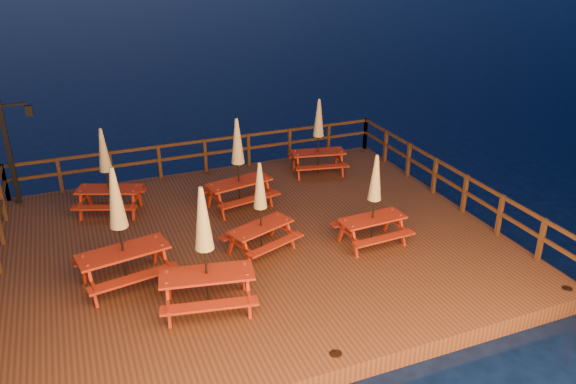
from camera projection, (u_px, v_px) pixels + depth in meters
name	position (u px, v px, depth m)	size (l,w,h in m)	color
ground	(255.00, 253.00, 14.31)	(500.00, 500.00, 0.00)	black
deck	(255.00, 246.00, 14.23)	(12.00, 10.00, 0.40)	#432415
deck_piles	(255.00, 263.00, 14.44)	(11.44, 9.44, 1.40)	#372511
railing	(233.00, 185.00, 15.33)	(11.80, 9.75, 1.10)	#372511
lamp_post	(14.00, 143.00, 15.41)	(0.85, 0.18, 3.00)	black
picnic_table_0	(205.00, 248.00, 10.98)	(2.15, 1.89, 2.70)	maroon
picnic_table_1	(260.00, 207.00, 13.13)	(1.96, 1.80, 2.29)	maroon
picnic_table_2	(238.00, 162.00, 15.31)	(2.06, 1.81, 2.58)	maroon
picnic_table_3	(318.00, 136.00, 17.60)	(1.94, 1.70, 2.44)	maroon
picnic_table_4	(106.00, 170.00, 15.00)	(2.10, 1.93, 2.43)	maroon
picnic_table_5	(374.00, 199.00, 13.47)	(1.70, 1.43, 2.34)	maroon
picnic_table_6	(119.00, 226.00, 11.76)	(2.17, 1.89, 2.75)	maroon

